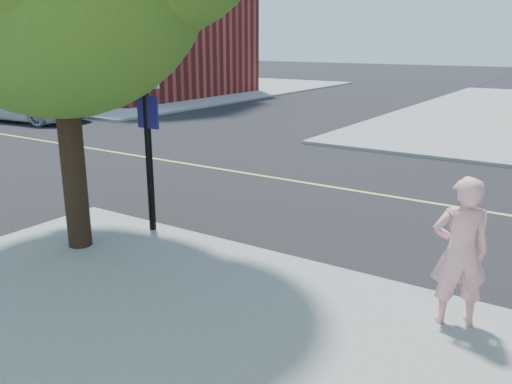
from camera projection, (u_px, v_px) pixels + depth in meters
The scene contains 6 objects.
ground at pixel (128, 221), 10.63m from camera, with size 140.00×140.00×0.00m, color black.
road_ew at pixel (254, 175), 14.25m from camera, with size 140.00×9.00×0.01m, color black.
sidewalk_nw at pixel (123, 86), 40.03m from camera, with size 26.00×25.00×0.12m, color gray.
man_on_phone at pixel (460, 252), 6.35m from camera, with size 0.68×0.44×1.85m, color #F7A9B1.
signal_pole at pixel (61, 31), 9.99m from camera, with size 3.80×0.43×4.30m.
car_a at pixel (31, 103), 23.42m from camera, with size 2.54×5.52×1.53m, color silver.
Camera 1 is at (7.64, -7.02, 3.48)m, focal length 37.67 mm.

